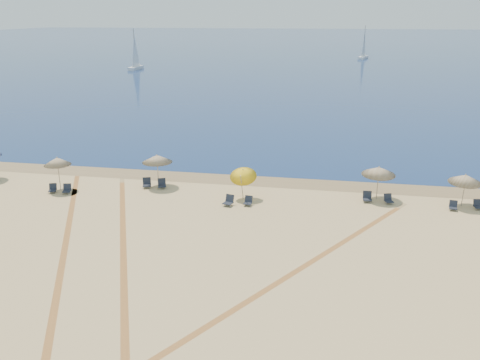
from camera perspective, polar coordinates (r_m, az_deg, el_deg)
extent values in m
plane|color=#0C2151|center=(237.68, 9.14, 15.36)|extent=(500.00, 500.00, 0.00)
plane|color=olive|center=(38.76, 1.05, 0.04)|extent=(500.00, 500.00, 0.00)
cylinder|color=gray|center=(38.53, -20.01, 0.59)|extent=(0.05, 0.05, 2.33)
cone|color=beige|center=(38.25, -20.18, 2.03)|extent=(1.92, 1.92, 0.55)
sphere|color=gray|center=(38.17, -20.23, 2.46)|extent=(0.08, 0.08, 0.08)
cylinder|color=gray|center=(37.48, -9.39, 0.97)|extent=(0.05, 0.05, 2.29)
cone|color=beige|center=(37.20, -9.47, 2.43)|extent=(2.24, 2.24, 0.55)
sphere|color=gray|center=(37.12, -9.49, 2.87)|extent=(0.08, 0.08, 0.08)
cylinder|color=gray|center=(34.07, 0.22, -0.84)|extent=(0.05, 1.04, 2.02)
cone|color=yellow|center=(34.20, 0.35, 0.76)|extent=(1.86, 1.91, 1.32)
sphere|color=gray|center=(34.10, 0.35, 1.24)|extent=(0.08, 0.08, 0.08)
cylinder|color=gray|center=(35.66, 15.47, -0.47)|extent=(0.05, 0.21, 2.20)
cone|color=beige|center=(35.44, 15.60, 1.01)|extent=(2.30, 2.33, 0.71)
sphere|color=gray|center=(35.35, 15.64, 1.48)|extent=(0.08, 0.08, 0.08)
cylinder|color=gray|center=(36.30, 24.22, -1.23)|extent=(0.05, 0.22, 2.09)
cone|color=beige|center=(36.10, 24.38, 0.14)|extent=(2.12, 2.16, 0.72)
sphere|color=gray|center=(36.02, 24.44, 0.59)|extent=(0.08, 0.08, 0.08)
cube|color=black|center=(38.36, -20.66, -1.14)|extent=(0.66, 0.66, 0.05)
cube|color=black|center=(38.53, -20.62, -0.69)|extent=(0.56, 0.34, 0.47)
cylinder|color=#A5A5AD|center=(38.29, -21.09, -1.36)|extent=(0.02, 0.02, 0.17)
cylinder|color=#A5A5AD|center=(38.18, -20.48, -1.34)|extent=(0.02, 0.02, 0.17)
cube|color=black|center=(37.83, -19.23, -1.23)|extent=(0.67, 0.67, 0.05)
cube|color=black|center=(38.00, -19.16, -0.75)|extent=(0.59, 0.33, 0.49)
cylinder|color=#A5A5AD|center=(37.76, -19.68, -1.46)|extent=(0.02, 0.02, 0.18)
cylinder|color=#A5A5AD|center=(37.63, -19.04, -1.45)|extent=(0.02, 0.02, 0.18)
cube|color=black|center=(37.54, -10.60, -0.61)|extent=(0.76, 0.76, 0.05)
cube|color=black|center=(37.73, -10.62, -0.09)|extent=(0.63, 0.40, 0.53)
cylinder|color=#A5A5AD|center=(37.39, -11.07, -0.87)|extent=(0.03, 0.03, 0.19)
cylinder|color=#A5A5AD|center=(37.37, -10.34, -0.84)|extent=(0.03, 0.03, 0.19)
cube|color=black|center=(37.22, -8.91, -0.69)|extent=(0.75, 0.75, 0.05)
cube|color=black|center=(37.41, -8.95, -0.18)|extent=(0.61, 0.41, 0.52)
cylinder|color=#A5A5AD|center=(37.06, -9.36, -0.95)|extent=(0.03, 0.03, 0.19)
cylinder|color=#A5A5AD|center=(37.08, -8.65, -0.91)|extent=(0.03, 0.03, 0.19)
cube|color=black|center=(33.50, -1.39, -2.66)|extent=(0.72, 0.72, 0.05)
cube|color=black|center=(33.65, -1.17, -2.10)|extent=(0.62, 0.37, 0.52)
cylinder|color=#A5A5AD|center=(33.44, -1.82, -2.88)|extent=(0.03, 0.03, 0.19)
cylinder|color=#A5A5AD|center=(33.24, -1.11, -3.01)|extent=(0.03, 0.03, 0.19)
cube|color=black|center=(33.53, 0.88, -2.68)|extent=(0.57, 0.57, 0.05)
cube|color=black|center=(33.68, 1.00, -2.17)|extent=(0.54, 0.25, 0.46)
cylinder|color=#A5A5AD|center=(33.44, 0.49, -2.90)|extent=(0.02, 0.02, 0.17)
cylinder|color=#A5A5AD|center=(33.33, 1.17, -2.97)|extent=(0.02, 0.02, 0.17)
cube|color=black|center=(35.24, 14.36, -2.17)|extent=(0.59, 0.59, 0.05)
cube|color=black|center=(35.42, 14.36, -1.63)|extent=(0.59, 0.22, 0.52)
cylinder|color=#A5A5AD|center=(35.05, 13.99, -2.42)|extent=(0.03, 0.03, 0.19)
cylinder|color=#A5A5AD|center=(35.10, 14.75, -2.46)|extent=(0.03, 0.03, 0.19)
cube|color=black|center=(35.33, 16.69, -2.36)|extent=(0.67, 0.67, 0.05)
cube|color=black|center=(35.47, 16.55, -1.86)|extent=(0.57, 0.35, 0.47)
cylinder|color=#A5A5AD|center=(35.09, 16.39, -2.62)|extent=(0.02, 0.02, 0.17)
cylinder|color=#A5A5AD|center=(35.27, 17.02, -2.58)|extent=(0.02, 0.02, 0.17)
cube|color=black|center=(35.62, 23.20, -2.96)|extent=(0.58, 0.58, 0.05)
cube|color=black|center=(35.78, 23.22, -2.50)|extent=(0.53, 0.26, 0.45)
cylinder|color=#A5A5AD|center=(35.46, 22.92, -3.16)|extent=(0.02, 0.02, 0.16)
cylinder|color=#A5A5AD|center=(35.50, 23.56, -3.22)|extent=(0.02, 0.02, 0.16)
cube|color=black|center=(36.46, 25.63, -2.81)|extent=(0.60, 0.60, 0.05)
cube|color=black|center=(36.60, 25.51, -2.34)|extent=(0.54, 0.27, 0.46)
cylinder|color=#A5A5AD|center=(36.23, 25.38, -3.05)|extent=(0.02, 0.02, 0.17)
cube|color=white|center=(149.89, 13.90, 13.45)|extent=(3.23, 6.28, 0.66)
cylinder|color=gray|center=(149.61, 14.03, 15.09)|extent=(0.13, 0.13, 8.86)
cube|color=white|center=(119.96, -11.83, 12.44)|extent=(1.57, 6.10, 0.66)
cylinder|color=gray|center=(119.61, -11.97, 14.50)|extent=(0.13, 0.13, 8.86)
plane|color=tan|center=(26.26, -13.17, -9.94)|extent=(36.77, 36.77, 0.00)
plane|color=tan|center=(27.24, -13.19, -8.85)|extent=(36.77, 36.77, 0.00)
plane|color=tan|center=(23.85, 2.85, -12.55)|extent=(38.55, 38.55, 0.00)
plane|color=tan|center=(24.59, 4.50, -11.54)|extent=(38.55, 38.55, 0.00)
plane|color=tan|center=(29.26, -19.43, -7.47)|extent=(37.12, 37.12, 0.00)
plane|color=tan|center=(30.25, -19.28, -6.57)|extent=(37.12, 37.12, 0.00)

